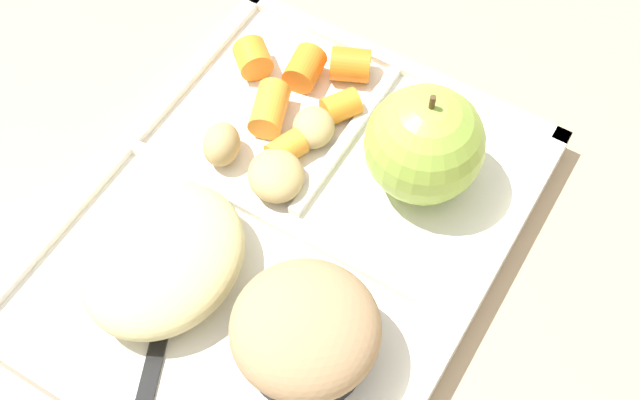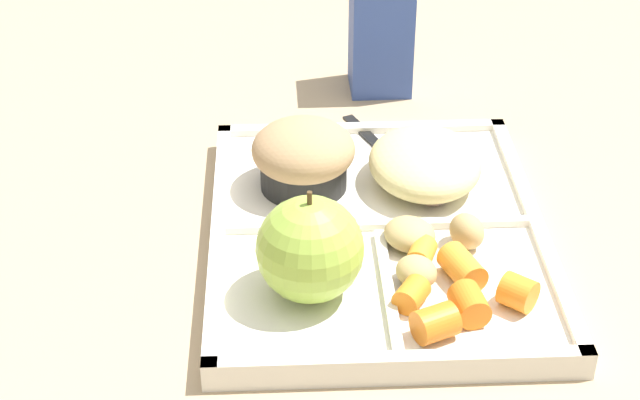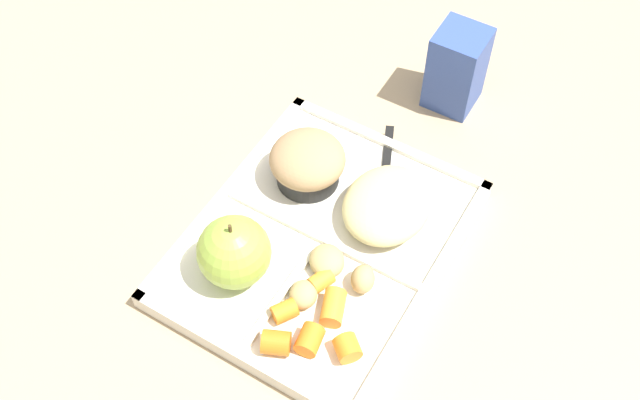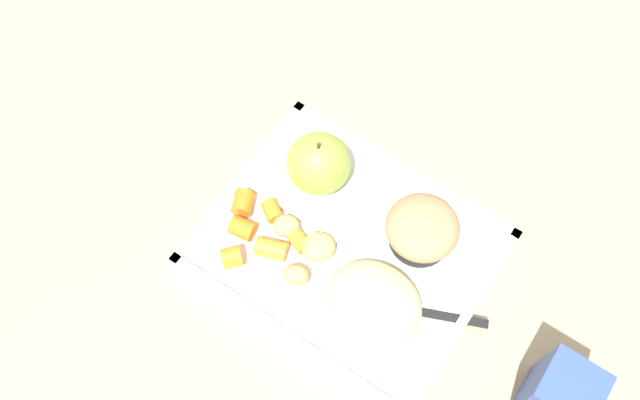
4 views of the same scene
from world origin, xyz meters
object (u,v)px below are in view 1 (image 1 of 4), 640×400
object	(u,v)px
green_apple	(424,145)
plastic_fork	(160,338)
lunch_tray	(285,233)
bran_muffin	(306,333)

from	to	relation	value
green_apple	plastic_fork	xyz separation A→B (m)	(0.18, -0.08, -0.04)
lunch_tray	green_apple	distance (m)	0.10
green_apple	plastic_fork	bearing A→B (deg)	-23.73
lunch_tray	bran_muffin	size ratio (longest dim) A/B	3.79
green_apple	bran_muffin	world-z (taller)	green_apple
lunch_tray	plastic_fork	bearing A→B (deg)	-12.84
bran_muffin	plastic_fork	distance (m)	0.09
bran_muffin	plastic_fork	size ratio (longest dim) A/B	0.58
green_apple	plastic_fork	world-z (taller)	green_apple
lunch_tray	bran_muffin	xyz separation A→B (m)	(0.06, 0.05, 0.04)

